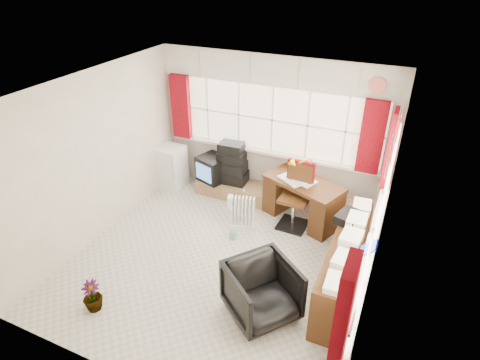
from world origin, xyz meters
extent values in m
plane|color=beige|center=(0.00, 0.00, 0.00)|extent=(4.00, 4.00, 0.00)
plane|color=beige|center=(0.00, 2.00, 1.25)|extent=(4.00, 0.00, 4.00)
plane|color=beige|center=(0.00, -2.00, 1.25)|extent=(4.00, 0.00, 4.00)
plane|color=beige|center=(-2.00, 0.00, 1.25)|extent=(0.00, 4.00, 4.00)
plane|color=beige|center=(2.00, 0.00, 1.25)|extent=(0.00, 4.00, 4.00)
plane|color=white|center=(0.00, 0.00, 2.50)|extent=(4.00, 4.00, 0.00)
plane|color=#FFEAC9|center=(0.00, 1.98, 1.45)|extent=(3.60, 0.00, 3.60)
cube|color=white|center=(0.00, 1.94, 0.87)|extent=(3.70, 0.12, 0.05)
cube|color=white|center=(-1.20, 1.97, 1.45)|extent=(0.03, 0.02, 1.10)
cube|color=white|center=(-0.60, 1.97, 1.45)|extent=(0.03, 0.02, 1.10)
cube|color=white|center=(0.00, 1.97, 1.45)|extent=(0.03, 0.02, 1.10)
cube|color=white|center=(0.60, 1.97, 1.45)|extent=(0.03, 0.02, 1.10)
cube|color=white|center=(1.20, 1.97, 1.45)|extent=(0.03, 0.02, 1.10)
plane|color=#FFEAC9|center=(1.98, 0.00, 1.45)|extent=(0.00, 3.60, 3.60)
cube|color=white|center=(1.94, 0.00, 0.87)|extent=(0.12, 3.70, 0.05)
cube|color=white|center=(1.97, -1.20, 1.45)|extent=(0.02, 0.03, 1.10)
cube|color=white|center=(1.97, -0.60, 1.45)|extent=(0.02, 0.03, 1.10)
cube|color=white|center=(1.97, 0.00, 1.45)|extent=(0.02, 0.03, 1.10)
cube|color=white|center=(1.97, 0.60, 1.45)|extent=(0.02, 0.03, 1.10)
cube|color=white|center=(1.97, 1.20, 1.45)|extent=(0.02, 0.03, 1.10)
cube|color=maroon|center=(-1.70, 1.90, 1.46)|extent=(0.35, 0.10, 1.15)
cube|color=maroon|center=(1.60, 1.90, 1.46)|extent=(0.35, 0.10, 1.15)
cube|color=maroon|center=(1.90, 1.60, 1.46)|extent=(0.10, 0.35, 1.15)
cube|color=maroon|center=(1.90, -1.70, 1.46)|extent=(0.10, 0.35, 1.15)
cube|color=silver|center=(0.00, 1.96, 2.25)|extent=(3.95, 0.08, 0.48)
cube|color=silver|center=(1.96, 0.00, 2.25)|extent=(0.08, 3.95, 0.48)
cube|color=#4C2811|center=(0.74, 1.49, 0.69)|extent=(1.38, 1.02, 0.06)
cube|color=#4C2811|center=(0.30, 1.66, 0.33)|extent=(0.47, 0.62, 0.66)
cube|color=#4C2811|center=(1.18, 1.31, 0.33)|extent=(0.47, 0.62, 0.66)
cube|color=white|center=(0.74, 1.49, 0.73)|extent=(0.30, 0.34, 0.02)
cube|color=white|center=(0.74, 1.49, 0.73)|extent=(0.30, 0.34, 0.02)
cube|color=white|center=(0.74, 1.49, 0.73)|extent=(0.30, 0.34, 0.02)
cube|color=white|center=(0.74, 1.49, 0.74)|extent=(0.30, 0.34, 0.02)
cylinder|color=yellow|center=(0.84, 1.45, 0.73)|extent=(0.11, 0.11, 0.02)
cylinder|color=yellow|center=(0.84, 1.45, 0.93)|extent=(0.03, 0.03, 0.41)
cone|color=yellow|center=(0.84, 1.45, 1.09)|extent=(0.19, 0.17, 0.17)
cube|color=black|center=(0.67, 1.25, 0.02)|extent=(0.46, 0.46, 0.04)
cylinder|color=silver|center=(0.67, 1.25, 0.26)|extent=(0.06, 0.06, 0.52)
cube|color=#4C2811|center=(0.67, 1.25, 0.52)|extent=(0.45, 0.43, 0.06)
cube|color=#4C2811|center=(0.68, 1.46, 0.79)|extent=(0.40, 0.06, 0.50)
cube|color=maroon|center=(0.68, 1.46, 0.81)|extent=(0.44, 0.08, 0.52)
imported|color=black|center=(0.87, -0.63, 0.36)|extent=(1.08, 1.08, 0.71)
cube|color=white|center=(-0.04, 0.88, 0.04)|extent=(0.40, 0.24, 0.08)
cube|color=white|center=(-0.21, 0.84, 0.32)|extent=(0.05, 0.12, 0.49)
cube|color=white|center=(-0.15, 0.85, 0.32)|extent=(0.05, 0.12, 0.49)
cube|color=white|center=(-0.10, 0.87, 0.32)|extent=(0.05, 0.12, 0.49)
cube|color=white|center=(-0.04, 0.88, 0.32)|extent=(0.05, 0.12, 0.49)
cube|color=white|center=(0.01, 0.89, 0.32)|extent=(0.05, 0.12, 0.49)
cube|color=white|center=(0.07, 0.91, 0.32)|extent=(0.05, 0.12, 0.49)
cube|color=white|center=(0.12, 0.92, 0.32)|extent=(0.05, 0.12, 0.49)
cube|color=#4C2811|center=(1.73, 0.20, 0.38)|extent=(0.50, 2.00, 0.75)
cube|color=white|center=(1.70, -0.60, 0.80)|extent=(0.24, 0.32, 0.10)
cube|color=white|center=(1.70, -0.20, 0.80)|extent=(0.24, 0.32, 0.10)
cube|color=white|center=(1.70, 0.20, 0.80)|extent=(0.24, 0.32, 0.10)
cube|color=white|center=(1.70, 0.60, 0.80)|extent=(0.24, 0.32, 0.10)
cube|color=white|center=(1.70, 1.00, 0.80)|extent=(0.24, 0.32, 0.10)
cube|color=black|center=(1.59, 0.65, 0.81)|extent=(0.37, 0.42, 0.12)
cube|color=#97764B|center=(-0.55, 1.72, 0.12)|extent=(1.40, 0.50, 0.25)
cube|color=black|center=(-0.99, 1.70, 0.47)|extent=(0.61, 0.58, 0.44)
cube|color=#4B7CD4|center=(-1.06, 1.48, 0.47)|extent=(0.36, 0.14, 0.30)
cube|color=black|center=(-0.65, 1.76, 0.35)|extent=(0.57, 0.38, 0.20)
cube|color=black|center=(-0.65, 1.76, 0.55)|extent=(0.53, 0.36, 0.19)
cube|color=black|center=(-0.65, 1.76, 0.74)|extent=(0.48, 0.34, 0.18)
cube|color=black|center=(-0.65, 1.76, 0.92)|extent=(0.43, 0.32, 0.17)
cube|color=white|center=(-1.80, 1.58, 0.39)|extent=(0.48, 0.48, 0.78)
cube|color=silver|center=(-1.60, 1.34, 0.50)|extent=(0.02, 0.02, 0.41)
imported|color=silver|center=(-0.31, 1.54, 0.15)|extent=(0.15, 0.15, 0.30)
imported|color=#81C0B9|center=(-0.06, 0.56, 0.09)|extent=(0.09, 0.09, 0.19)
imported|color=black|center=(-1.04, -1.41, 0.21)|extent=(0.27, 0.27, 0.42)
camera|label=1|loc=(2.05, -3.90, 3.86)|focal=30.00mm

